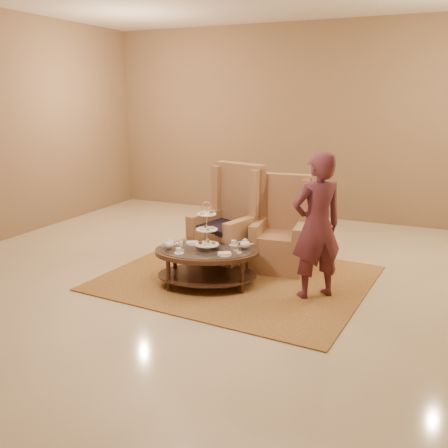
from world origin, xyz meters
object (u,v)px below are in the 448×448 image
at_px(tea_table, 207,256).
at_px(armchair_left, 230,232).
at_px(person, 317,226).
at_px(armchair_right, 281,238).

distance_m(tea_table, armchair_left, 0.83).
distance_m(tea_table, person, 1.35).
xyz_separation_m(armchair_left, person, (1.31, -0.63, 0.37)).
distance_m(armchair_left, armchair_right, 0.68).
xyz_separation_m(tea_table, person, (1.25, 0.20, 0.45)).
distance_m(tea_table, armchair_right, 1.17).
height_order(tea_table, armchair_left, armchair_left).
relative_size(armchair_left, armchair_right, 1.10).
bearing_deg(tea_table, armchair_left, 74.49).
relative_size(armchair_right, person, 0.74).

